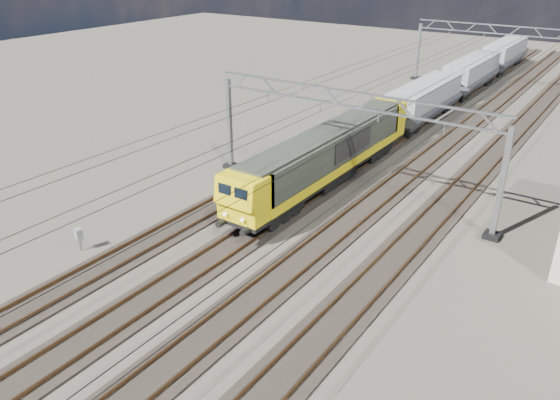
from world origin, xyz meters
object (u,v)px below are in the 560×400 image
Objects in this scene: trackside_cabinet at (79,234)px; hopper_wagon_third at (505,53)px; catenary_gantry_mid at (347,141)px; hopper_wagon_mid at (472,72)px; catenary_gantry_far at (499,55)px; locomotive at (328,153)px; hopper_wagon_lead at (425,99)px.

hopper_wagon_third is at bearing 99.53° from trackside_cabinet.
trackside_cabinet is at bearing -121.03° from catenary_gantry_mid.
hopper_wagon_third is (0.00, 14.20, 0.00)m from hopper_wagon_mid.
locomotive is at bearing -93.30° from catenary_gantry_far.
catenary_gantry_mid is 14.99× the size of trackside_cabinet.
trackside_cabinet is (-8.48, -14.10, -2.89)m from catenary_gantry_mid.
trackside_cabinet is (-6.48, -15.38, -1.31)m from locomotive.
locomotive is 1.62× the size of hopper_wagon_lead.
trackside_cabinet is (-6.48, -33.07, -1.22)m from hopper_wagon_lead.
catenary_gantry_mid is at bearing -90.00° from catenary_gantry_far.
catenary_gantry_far is at bearing 90.00° from catenary_gantry_mid.
hopper_wagon_third is at bearing 90.00° from hopper_wagon_lead.
hopper_wagon_mid is (-2.00, -2.83, -1.67)m from catenary_gantry_far.
hopper_wagon_lead is (-0.00, 17.70, -0.09)m from locomotive.
catenary_gantry_far is at bearing 95.94° from trackside_cabinet.
hopper_wagon_lead is at bearing 90.00° from locomotive.
hopper_wagon_lead and hopper_wagon_third have the same top height.
hopper_wagon_mid is (-0.00, 31.90, -0.09)m from locomotive.
locomotive is at bearing -90.00° from hopper_wagon_mid.
locomotive is (-2.00, 1.28, -1.58)m from catenary_gantry_mid.
trackside_cabinet is (-6.48, -61.47, -1.22)m from hopper_wagon_third.
hopper_wagon_lead is at bearing -96.70° from catenary_gantry_far.
catenary_gantry_mid is at bearing -83.98° from hopper_wagon_lead.
catenary_gantry_far is 1.53× the size of hopper_wagon_mid.
catenary_gantry_far is 14.99× the size of trackside_cabinet.
catenary_gantry_mid is 1.53× the size of hopper_wagon_lead.
hopper_wagon_lead is at bearing 96.02° from catenary_gantry_mid.
catenary_gantry_mid and catenary_gantry_far have the same top height.
catenary_gantry_mid is 16.71m from trackside_cabinet.
catenary_gantry_mid is 33.28m from hopper_wagon_mid.
catenary_gantry_mid is 36.00m from catenary_gantry_far.
locomotive reaches higher than trackside_cabinet.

